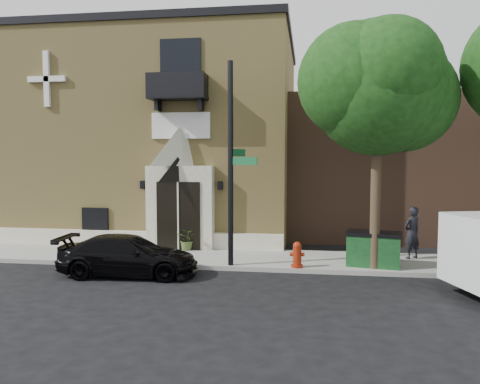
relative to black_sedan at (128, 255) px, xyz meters
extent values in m
plane|color=black|center=(1.63, 1.01, -0.63)|extent=(120.00, 120.00, 0.00)
cube|color=gray|center=(2.63, 2.51, -0.55)|extent=(42.00, 3.00, 0.15)
cube|color=tan|center=(-1.37, 9.01, 3.87)|extent=(12.00, 10.00, 9.00)
cube|color=black|center=(-1.37, 9.01, 8.52)|extent=(12.20, 10.20, 0.30)
cube|color=#EFE9CE|center=(-1.37, 3.89, -0.18)|extent=(12.00, 0.30, 0.60)
cube|color=#EFE9CE|center=(0.63, 3.76, 1.12)|extent=(2.60, 0.55, 3.20)
pyramid|color=#EFE9CE|center=(0.63, 3.76, 3.47)|extent=(2.60, 0.55, 1.50)
cube|color=black|center=(0.63, 3.47, 0.82)|extent=(1.70, 0.06, 2.60)
cube|color=#EFE9CE|center=(0.63, 3.43, 0.82)|extent=(0.06, 0.04, 2.60)
cube|color=white|center=(0.63, 3.95, 4.27)|extent=(2.30, 0.10, 1.00)
cube|color=black|center=(0.63, 3.56, 5.27)|extent=(2.20, 0.90, 0.10)
cube|color=black|center=(0.63, 3.13, 5.72)|extent=(2.20, 0.06, 0.90)
cube|color=black|center=(-0.42, 3.56, 5.72)|extent=(0.06, 0.90, 0.90)
cube|color=black|center=(1.68, 3.56, 5.72)|extent=(0.06, 0.90, 0.90)
cube|color=black|center=(0.63, 3.98, 6.47)|extent=(1.60, 0.08, 2.20)
cube|color=white|center=(-4.87, 3.93, 6.17)|extent=(0.22, 0.14, 2.20)
cube|color=white|center=(-4.87, 3.93, 6.17)|extent=(1.60, 0.14, 0.22)
cube|color=black|center=(-2.97, 3.96, 0.52)|extent=(1.10, 0.10, 1.00)
cube|color=orange|center=(-2.97, 3.99, 0.52)|extent=(0.85, 0.06, 0.75)
cube|color=black|center=(-0.92, 3.89, 1.97)|extent=(0.18, 0.18, 0.32)
cube|color=black|center=(2.18, 3.89, 1.97)|extent=(0.18, 0.18, 0.32)
cube|color=brown|center=(13.63, 10.01, 2.57)|extent=(18.00, 8.00, 6.40)
cylinder|color=#38281C|center=(7.63, 1.46, 1.62)|extent=(0.32, 0.32, 4.20)
sphere|color=#11350E|center=(7.63, 1.46, 5.19)|extent=(4.20, 4.20, 4.20)
sphere|color=#11350E|center=(8.43, 1.76, 4.89)|extent=(3.36, 3.36, 3.36)
sphere|color=#11350E|center=(6.93, 1.26, 5.39)|extent=(3.57, 3.57, 3.57)
sphere|color=#11350E|center=(7.83, 0.76, 5.59)|extent=(3.15, 3.15, 3.15)
imported|color=black|center=(0.00, 0.00, 0.00)|extent=(4.42, 2.00, 1.25)
cylinder|color=black|center=(9.99, -0.17, -0.22)|extent=(0.86, 0.49, 0.81)
cylinder|color=black|center=(3.03, 1.21, 2.82)|extent=(0.18, 0.18, 6.59)
cube|color=#145B30|center=(3.49, 1.03, 2.93)|extent=(0.89, 0.37, 0.24)
cube|color=#145B30|center=(3.21, 1.67, 3.20)|extent=(0.37, 0.89, 0.24)
cylinder|color=maroon|center=(5.20, 1.21, -0.44)|extent=(0.38, 0.38, 0.08)
cylinder|color=maroon|center=(5.20, 1.21, -0.10)|extent=(0.27, 0.27, 0.58)
sphere|color=maroon|center=(5.20, 1.21, 0.22)|extent=(0.27, 0.27, 0.27)
cylinder|color=maroon|center=(5.20, 1.21, -0.06)|extent=(0.47, 0.13, 0.13)
cube|color=#103B18|center=(7.65, 1.80, 0.03)|extent=(1.79, 1.20, 1.01)
cube|color=black|center=(7.65, 1.80, 0.58)|extent=(1.84, 1.25, 0.11)
imported|color=#4A602D|center=(1.00, 3.42, -0.07)|extent=(0.87, 0.80, 0.81)
imported|color=black|center=(9.13, 3.11, 0.43)|extent=(0.79, 0.73, 1.81)
camera|label=1|loc=(5.52, -13.70, 3.06)|focal=35.00mm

